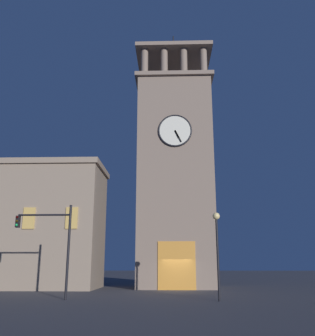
# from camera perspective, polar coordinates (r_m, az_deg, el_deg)

# --- Properties ---
(ground_plane) EXTENTS (200.00, 200.00, 0.00)m
(ground_plane) POSITION_cam_1_polar(r_m,az_deg,el_deg) (32.09, 3.11, -18.27)
(ground_plane) COLOR #424247
(clocktower) EXTENTS (7.65, 6.95, 26.23)m
(clocktower) POSITION_cam_1_polar(r_m,az_deg,el_deg) (36.63, 2.69, -1.24)
(clocktower) COLOR gray
(clocktower) RESTS_ON ground_plane
(traffic_signal_near) EXTENTS (3.56, 0.41, 5.80)m
(traffic_signal_near) POSITION_cam_1_polar(r_m,az_deg,el_deg) (24.82, -15.95, -10.14)
(traffic_signal_near) COLOR black
(traffic_signal_near) RESTS_ON ground_plane
(street_lamp) EXTENTS (0.44, 0.44, 5.17)m
(street_lamp) POSITION_cam_1_polar(r_m,az_deg,el_deg) (23.15, 9.13, -10.62)
(street_lamp) COLOR black
(street_lamp) RESTS_ON ground_plane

